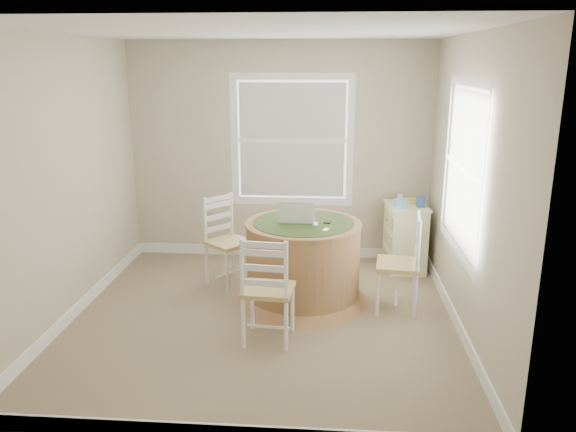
{
  "coord_description": "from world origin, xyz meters",
  "views": [
    {
      "loc": [
        0.61,
        -4.85,
        2.36
      ],
      "look_at": [
        0.2,
        0.45,
        0.89
      ],
      "focal_mm": 35.0,
      "sensor_mm": 36.0,
      "label": 1
    }
  ],
  "objects_px": {
    "round_table": "(303,258)",
    "laptop": "(296,218)",
    "chair_near": "(268,289)",
    "corner_chest": "(405,237)",
    "chair_right": "(398,264)",
    "chair_left": "(229,242)"
  },
  "relations": [
    {
      "from": "laptop",
      "to": "corner_chest",
      "type": "xyz_separation_m",
      "value": [
        1.2,
        0.97,
        -0.47
      ]
    },
    {
      "from": "round_table",
      "to": "laptop",
      "type": "distance_m",
      "value": 0.42
    },
    {
      "from": "round_table",
      "to": "laptop",
      "type": "bearing_deg",
      "value": -171.6
    },
    {
      "from": "chair_right",
      "to": "chair_left",
      "type": "bearing_deg",
      "value": -101.06
    },
    {
      "from": "round_table",
      "to": "chair_near",
      "type": "distance_m",
      "value": 0.91
    },
    {
      "from": "round_table",
      "to": "laptop",
      "type": "relative_size",
      "value": 3.65
    },
    {
      "from": "chair_near",
      "to": "corner_chest",
      "type": "distance_m",
      "value": 2.32
    },
    {
      "from": "chair_near",
      "to": "chair_right",
      "type": "bearing_deg",
      "value": -144.14
    },
    {
      "from": "chair_near",
      "to": "laptop",
      "type": "bearing_deg",
      "value": -96.99
    },
    {
      "from": "laptop",
      "to": "corner_chest",
      "type": "height_order",
      "value": "laptop"
    },
    {
      "from": "chair_left",
      "to": "round_table",
      "type": "bearing_deg",
      "value": -75.18
    },
    {
      "from": "chair_near",
      "to": "corner_chest",
      "type": "xyz_separation_m",
      "value": [
        1.39,
        1.85,
        -0.09
      ]
    },
    {
      "from": "round_table",
      "to": "chair_near",
      "type": "relative_size",
      "value": 1.4
    },
    {
      "from": "round_table",
      "to": "chair_left",
      "type": "bearing_deg",
      "value": 174.54
    },
    {
      "from": "chair_near",
      "to": "corner_chest",
      "type": "bearing_deg",
      "value": -122.08
    },
    {
      "from": "round_table",
      "to": "laptop",
      "type": "height_order",
      "value": "laptop"
    },
    {
      "from": "chair_near",
      "to": "laptop",
      "type": "xyz_separation_m",
      "value": [
        0.18,
        0.89,
        0.39
      ]
    },
    {
      "from": "round_table",
      "to": "chair_near",
      "type": "bearing_deg",
      "value": -86.71
    },
    {
      "from": "chair_right",
      "to": "laptop",
      "type": "distance_m",
      "value": 1.08
    },
    {
      "from": "chair_left",
      "to": "corner_chest",
      "type": "xyz_separation_m",
      "value": [
        1.95,
        0.6,
        -0.09
      ]
    },
    {
      "from": "chair_right",
      "to": "laptop",
      "type": "bearing_deg",
      "value": -93.76
    },
    {
      "from": "chair_right",
      "to": "laptop",
      "type": "height_order",
      "value": "laptop"
    }
  ]
}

